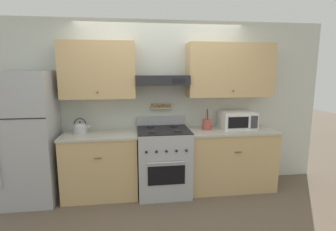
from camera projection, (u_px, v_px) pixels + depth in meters
The scene contains 9 objects.
ground_plane at pixel (166, 201), 3.68m from camera, with size 16.00×16.00×0.00m, color brown.
wall_back at pixel (165, 92), 4.01m from camera, with size 5.20×0.46×2.55m.
counter_left at pixel (101, 164), 3.80m from camera, with size 1.06×0.64×0.92m.
counter_right at pixel (230, 158), 4.06m from camera, with size 1.32×0.64×0.92m.
stove_range at pixel (164, 161), 3.88m from camera, with size 0.75×0.71×1.10m.
refrigerator at pixel (30, 138), 3.56m from camera, with size 0.67×0.69×1.81m.
tea_kettle at pixel (80, 128), 3.72m from camera, with size 0.25×0.19×0.22m.
microwave at pixel (237, 120), 4.04m from camera, with size 0.51×0.39×0.26m.
utensil_crock at pixel (207, 124), 3.97m from camera, with size 0.14×0.14×0.31m.
Camera 1 is at (-0.43, -3.39, 1.82)m, focal length 28.00 mm.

